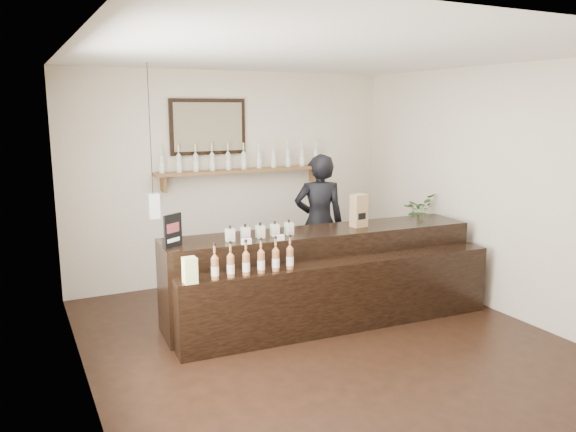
# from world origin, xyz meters

# --- Properties ---
(ground) EXTENTS (5.00, 5.00, 0.00)m
(ground) POSITION_xyz_m (0.00, 0.00, 0.00)
(ground) COLOR black
(ground) RESTS_ON ground
(room_shell) EXTENTS (5.00, 5.00, 5.00)m
(room_shell) POSITION_xyz_m (0.00, 0.00, 1.70)
(room_shell) COLOR beige
(room_shell) RESTS_ON ground
(back_wall_decor) EXTENTS (2.66, 0.96, 1.69)m
(back_wall_decor) POSITION_xyz_m (-0.15, 2.37, 1.76)
(back_wall_decor) COLOR brown
(back_wall_decor) RESTS_ON ground
(counter) EXTENTS (3.58, 1.15, 1.16)m
(counter) POSITION_xyz_m (0.33, 0.57, 0.47)
(counter) COLOR black
(counter) RESTS_ON ground
(promo_sign) EXTENTS (0.21, 0.14, 0.32)m
(promo_sign) POSITION_xyz_m (-1.33, 0.69, 1.15)
(promo_sign) COLOR black
(promo_sign) RESTS_ON counter
(paper_bag) EXTENTS (0.18, 0.15, 0.37)m
(paper_bag) POSITION_xyz_m (0.81, 0.66, 1.18)
(paper_bag) COLOR olive
(paper_bag) RESTS_ON counter
(tape_dispenser) EXTENTS (0.13, 0.06, 0.11)m
(tape_dispenser) POSITION_xyz_m (0.82, 0.68, 1.03)
(tape_dispenser) COLOR blue
(tape_dispenser) RESTS_ON counter
(side_cabinet) EXTENTS (0.46, 0.59, 0.78)m
(side_cabinet) POSITION_xyz_m (2.00, 1.06, 0.39)
(side_cabinet) COLOR brown
(side_cabinet) RESTS_ON ground
(potted_plant) EXTENTS (0.53, 0.50, 0.45)m
(potted_plant) POSITION_xyz_m (2.00, 1.06, 1.01)
(potted_plant) COLOR #355F26
(potted_plant) RESTS_ON side_cabinet
(shopkeeper) EXTENTS (0.84, 0.69, 1.98)m
(shopkeeper) POSITION_xyz_m (0.80, 1.55, 0.99)
(shopkeeper) COLOR black
(shopkeeper) RESTS_ON ground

